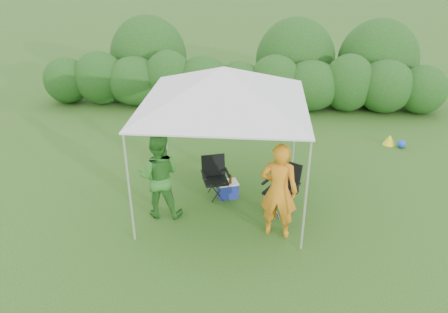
# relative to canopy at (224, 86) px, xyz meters

# --- Properties ---
(ground) EXTENTS (70.00, 70.00, 0.00)m
(ground) POSITION_rel_canopy_xyz_m (0.00, -0.50, -2.46)
(ground) COLOR #345F1E
(hedge) EXTENTS (12.71, 1.53, 1.80)m
(hedge) POSITION_rel_canopy_xyz_m (0.00, 5.50, -1.64)
(hedge) COLOR #225119
(hedge) RESTS_ON ground
(canopy) EXTENTS (3.10, 3.10, 2.83)m
(canopy) POSITION_rel_canopy_xyz_m (0.00, 0.00, 0.00)
(canopy) COLOR silver
(canopy) RESTS_ON ground
(chair_right) EXTENTS (0.78, 0.77, 1.00)m
(chair_right) POSITION_rel_canopy_xyz_m (1.20, -0.27, -1.89)
(chair_right) COLOR black
(chair_right) RESTS_ON ground
(chair_left) EXTENTS (0.64, 0.61, 0.88)m
(chair_left) POSITION_rel_canopy_xyz_m (-0.21, 0.16, -1.97)
(chair_left) COLOR black
(chair_left) RESTS_ON ground
(man) EXTENTS (0.74, 0.56, 1.84)m
(man) POSITION_rel_canopy_xyz_m (1.07, -1.10, -1.54)
(man) COLOR orange
(man) RESTS_ON ground
(woman) EXTENTS (0.86, 0.69, 1.72)m
(woman) POSITION_rel_canopy_xyz_m (-1.19, -0.65, -1.60)
(woman) COLOR #327A27
(woman) RESTS_ON ground
(cooler) EXTENTS (0.50, 0.43, 0.35)m
(cooler) POSITION_rel_canopy_xyz_m (0.07, 0.10, -2.28)
(cooler) COLOR #212E98
(cooler) RESTS_ON ground
(bottle) EXTENTS (0.06, 0.06, 0.22)m
(bottle) POSITION_rel_canopy_xyz_m (0.13, 0.06, -2.00)
(bottle) COLOR #592D0C
(bottle) RESTS_ON cooler
(lawn_toy) EXTENTS (0.54, 0.45, 0.27)m
(lawn_toy) POSITION_rel_canopy_xyz_m (4.20, 3.01, -2.33)
(lawn_toy) COLOR yellow
(lawn_toy) RESTS_ON ground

